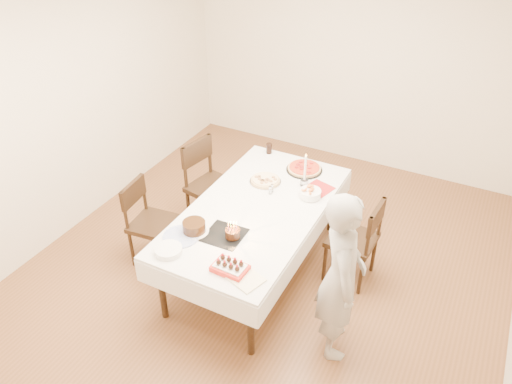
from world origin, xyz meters
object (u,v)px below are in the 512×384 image
at_px(dining_table, 256,239).
at_px(chair_left_savory, 214,188).
at_px(birthday_cake, 233,230).
at_px(strawberry_box, 230,267).
at_px(pasta_bowl, 310,193).
at_px(cola_glass, 269,148).
at_px(chair_left_dessert, 154,224).
at_px(chair_right_savory, 352,240).
at_px(pizza_white, 265,180).
at_px(layer_cake, 194,227).
at_px(person, 341,277).
at_px(pizza_pepperoni, 304,168).
at_px(taper_candle, 305,170).

height_order(dining_table, chair_left_savory, chair_left_savory).
xyz_separation_m(birthday_cake, strawberry_box, (0.18, -0.37, -0.05)).
relative_size(pasta_bowl, cola_glass, 1.80).
height_order(cola_glass, strawberry_box, cola_glass).
bearing_deg(chair_left_dessert, dining_table, -167.30).
height_order(chair_left_dessert, pasta_bowl, chair_left_dessert).
relative_size(chair_right_savory, birthday_cake, 6.61).
bearing_deg(dining_table, pizza_white, 105.56).
bearing_deg(dining_table, chair_left_dessert, -161.14).
relative_size(chair_left_savory, pizza_white, 3.19).
xyz_separation_m(pasta_bowl, strawberry_box, (-0.17, -1.24, -0.01)).
distance_m(layer_cake, birthday_cake, 0.35).
relative_size(dining_table, person, 1.40).
relative_size(dining_table, pizza_white, 6.72).
height_order(chair_left_dessert, person, person).
xyz_separation_m(pizza_white, pizza_pepperoni, (0.26, 0.39, 0.00)).
xyz_separation_m(pizza_white, taper_candle, (0.37, 0.12, 0.16)).
bearing_deg(chair_right_savory, strawberry_box, -116.34).
height_order(chair_left_dessert, birthday_cake, birthday_cake).
bearing_deg(cola_glass, chair_left_savory, -123.90).
height_order(chair_left_dessert, taper_candle, taper_candle).
xyz_separation_m(chair_left_dessert, layer_cake, (0.65, -0.23, 0.35)).
relative_size(chair_left_savory, pasta_bowl, 4.90).
distance_m(pizza_white, pizza_pepperoni, 0.47).
bearing_deg(cola_glass, pasta_bowl, -38.79).
xyz_separation_m(chair_left_dessert, pizza_white, (0.84, 0.77, 0.32)).
distance_m(pizza_white, pasta_bowl, 0.50).
xyz_separation_m(chair_left_dessert, taper_candle, (1.21, 0.89, 0.48)).
bearing_deg(pasta_bowl, chair_right_savory, -8.71).
xyz_separation_m(person, strawberry_box, (-0.81, -0.32, 0.02)).
distance_m(chair_left_savory, strawberry_box, 1.59).
relative_size(chair_left_dessert, layer_cake, 3.51).
distance_m(chair_left_savory, layer_cake, 1.10).
distance_m(cola_glass, layer_cake, 1.54).
distance_m(taper_candle, cola_glass, 0.74).
height_order(chair_right_savory, person, person).
relative_size(taper_candle, cola_glass, 3.16).
distance_m(chair_left_savory, chair_left_dessert, 0.79).
bearing_deg(cola_glass, dining_table, -70.52).
xyz_separation_m(person, birthday_cake, (-0.99, 0.05, 0.07)).
xyz_separation_m(chair_right_savory, birthday_cake, (-0.83, -0.80, 0.38)).
bearing_deg(pasta_bowl, pizza_white, 175.94).
height_order(pizza_white, strawberry_box, strawberry_box).
xyz_separation_m(person, layer_cake, (-1.33, -0.04, 0.04)).
bearing_deg(pizza_pepperoni, pasta_bowl, -60.70).
relative_size(pizza_white, pasta_bowl, 1.54).
bearing_deg(chair_right_savory, taper_candle, 161.75).
bearing_deg(pizza_pepperoni, person, -57.06).
bearing_deg(person, pizza_pepperoni, 9.76).
distance_m(person, birthday_cake, 0.99).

